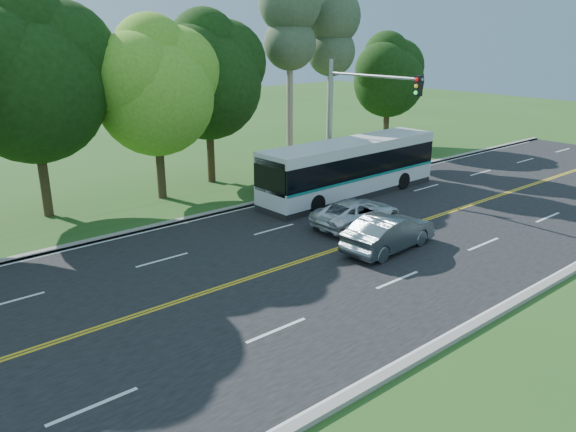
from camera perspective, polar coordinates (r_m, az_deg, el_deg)
ground at (r=22.81m, az=5.07°, el=-3.38°), size 120.00×120.00×0.00m
road at (r=22.81m, az=5.07°, el=-3.35°), size 60.00×14.00×0.02m
curb_north at (r=27.99m, az=-5.29°, el=0.88°), size 60.00×0.30×0.15m
curb_south at (r=18.89m, az=20.73°, el=-9.06°), size 60.00×0.30×0.15m
grass_verge at (r=29.48m, az=-7.35°, el=1.65°), size 60.00×4.00×0.10m
lane_markings at (r=22.74m, az=4.90°, el=-3.38°), size 57.60×13.82×0.00m
tree_row at (r=28.87m, az=-20.31°, el=13.85°), size 44.70×9.10×13.84m
bougainvillea_hedge at (r=32.97m, az=3.98°, el=4.72°), size 9.50×2.25×1.50m
traffic_signal at (r=29.89m, az=6.89°, el=10.95°), size 0.42×6.10×7.00m
transit_bus at (r=30.03m, az=6.35°, el=4.80°), size 11.27×2.76×2.93m
sedan at (r=22.75m, az=10.23°, el=-1.65°), size 4.53×1.90×1.46m
suv at (r=25.36m, az=7.01°, el=0.32°), size 4.52×2.16×1.24m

